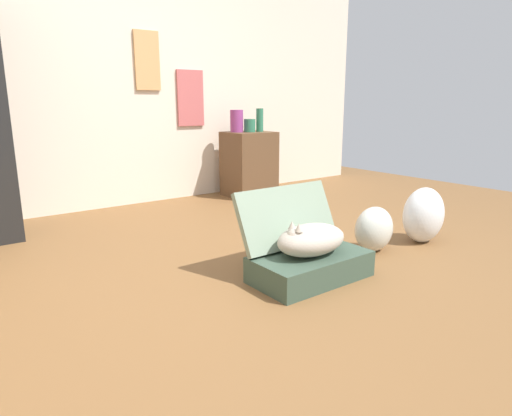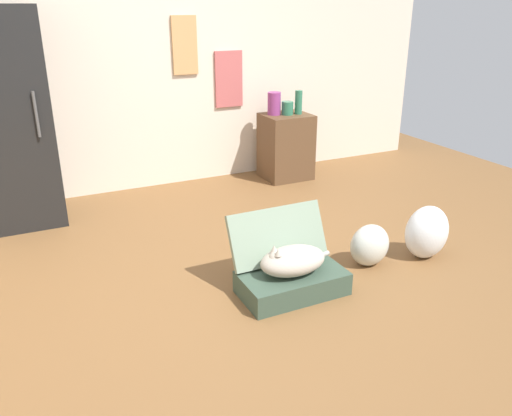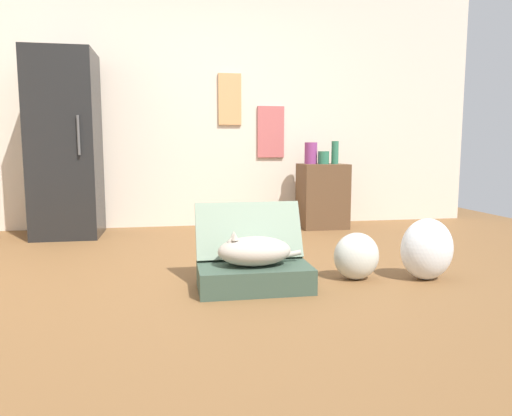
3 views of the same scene
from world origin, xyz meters
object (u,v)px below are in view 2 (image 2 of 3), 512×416
Objects in this scene: plastic_bag_white at (370,245)px; side_table at (286,147)px; cat at (292,260)px; plastic_bag_clear at (427,232)px; refrigerator at (11,120)px; vase_short at (299,102)px; vase_tall at (274,103)px; suitcase_base at (292,283)px; vase_round at (287,108)px.

plastic_bag_white is 0.45× the size of side_table.
plastic_bag_clear is at bearing 1.25° from cat.
refrigerator reaches higher than vase_short.
plastic_bag_clear is at bearing -86.07° from vase_tall.
refrigerator reaches higher than side_table.
suitcase_base is 0.99× the size of side_table.
vase_round is (1.11, 2.10, 0.67)m from suitcase_base.
plastic_bag_clear is 2.97× the size of vase_round.
vase_round is at bearing 78.10° from plastic_bag_white.
refrigerator is (-1.46, 2.06, 0.63)m from cat.
vase_round reaches higher than plastic_bag_clear.
plastic_bag_clear is at bearing -10.17° from plastic_bag_white.
cat is 1.14m from plastic_bag_clear.
refrigerator is 13.00× the size of vase_round.
vase_short is 1.79× the size of vase_round.
suitcase_base is 2.48m from vase_tall.
suitcase_base is at bearing -117.84° from vase_round.
cat is at bearing 175.32° from suitcase_base.
cat is 2.16× the size of vase_short.
plastic_bag_clear is 2.09m from side_table.
vase_short is (0.24, -0.08, 0.01)m from vase_tall.
side_table is (2.57, 0.05, -0.53)m from refrigerator.
vase_tall is (0.99, 2.16, 0.55)m from cat.
vase_tall reaches higher than plastic_bag_white.
side_table is 3.00× the size of vase_tall.
suitcase_base is 2.65m from refrigerator.
plastic_bag_clear reaches higher than plastic_bag_white.
side_table is (1.11, 2.11, 0.10)m from cat.
refrigerator is at bearing 125.28° from cat.
vase_round reaches higher than suitcase_base.
plastic_bag_white is 2.15m from vase_short.
vase_short is at bearing -7.47° from vase_round.
plastic_bag_white is 2.12m from vase_round.
vase_round is at bearing 90.74° from plastic_bag_clear.
suitcase_base is at bearing -4.68° from cat.
vase_round is at bearing 62.16° from suitcase_base.
cat is 2.43m from vase_round.
vase_short is at bearing -18.48° from vase_tall.
side_table reaches higher than plastic_bag_white.
side_table is 0.47m from vase_tall.
vase_round reaches higher than plastic_bag_white.
vase_short reaches higher than vase_tall.
suitcase_base is 2.52m from vase_short.
plastic_bag_white is 1.27× the size of vase_short.
vase_short is at bearing 59.37° from cat.
refrigerator is (-1.46, 2.06, 0.80)m from suitcase_base.
plastic_bag_clear is at bearing 1.27° from suitcase_base.
refrigerator is 2.62m from side_table.
vase_tall is (2.45, 0.10, -0.08)m from refrigerator.
side_table is 5.06× the size of vase_round.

